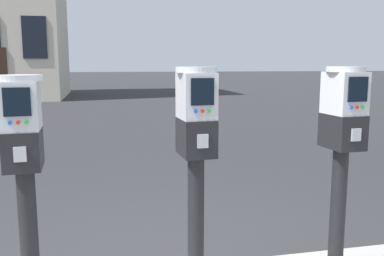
{
  "coord_description": "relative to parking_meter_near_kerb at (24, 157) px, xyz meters",
  "views": [
    {
      "loc": [
        -0.36,
        -2.35,
        1.47
      ],
      "look_at": [
        0.13,
        -0.14,
        1.12
      ],
      "focal_mm": 38.81,
      "sensor_mm": 36.0,
      "label": 1
    }
  ],
  "objects": [
    {
      "name": "parking_meter_near_kerb",
      "position": [
        0.0,
        0.0,
        0.0
      ],
      "size": [
        0.23,
        0.26,
        1.28
      ],
      "rotation": [
        0.0,
        0.0,
        -1.52
      ],
      "color": "black",
      "rests_on": "sidewalk_slab"
    },
    {
      "name": "parking_meter_twin_adjacent",
      "position": [
        0.87,
        0.0,
        0.03
      ],
      "size": [
        0.23,
        0.26,
        1.32
      ],
      "rotation": [
        0.0,
        0.0,
        -1.52
      ],
      "color": "black",
      "rests_on": "sidewalk_slab"
    },
    {
      "name": "parking_meter_end_of_row",
      "position": [
        1.73,
        0.0,
        0.03
      ],
      "size": [
        0.23,
        0.26,
        1.32
      ],
      "rotation": [
        0.0,
        0.0,
        -1.52
      ],
      "color": "black",
      "rests_on": "sidewalk_slab"
    }
  ]
}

